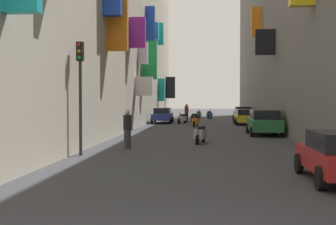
{
  "coord_description": "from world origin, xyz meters",
  "views": [
    {
      "loc": [
        0.31,
        -5.31,
        2.24
      ],
      "look_at": [
        -1.81,
        20.3,
        1.48
      ],
      "focal_mm": 49.46,
      "sensor_mm": 36.0,
      "label": 1
    }
  ],
  "objects_px": {
    "scooter_green": "(199,115)",
    "traffic_light_near_corner": "(80,79)",
    "parked_car_green": "(264,122)",
    "scooter_black": "(195,118)",
    "scooter_white": "(182,118)",
    "scooter_blue": "(210,115)",
    "parked_car_yellow": "(246,116)",
    "pedestrian_crossing": "(127,129)",
    "parked_car_silver": "(243,113)",
    "parked_car_blue": "(162,115)",
    "scooter_silver": "(200,134)",
    "pedestrian_near_left": "(187,113)",
    "scooter_orange": "(196,121)"
  },
  "relations": [
    {
      "from": "scooter_green",
      "to": "traffic_light_near_corner",
      "type": "distance_m",
      "value": 34.58
    },
    {
      "from": "parked_car_green",
      "to": "scooter_black",
      "type": "relative_size",
      "value": 2.4
    },
    {
      "from": "scooter_white",
      "to": "scooter_blue",
      "type": "bearing_deg",
      "value": 76.38
    },
    {
      "from": "parked_car_yellow",
      "to": "scooter_white",
      "type": "xyz_separation_m",
      "value": [
        -5.65,
        1.21,
        -0.25
      ]
    },
    {
      "from": "pedestrian_crossing",
      "to": "parked_car_silver",
      "type": "bearing_deg",
      "value": 74.65
    },
    {
      "from": "parked_car_silver",
      "to": "parked_car_yellow",
      "type": "relative_size",
      "value": 0.9
    },
    {
      "from": "parked_car_blue",
      "to": "parked_car_green",
      "type": "height_order",
      "value": "parked_car_green"
    },
    {
      "from": "scooter_silver",
      "to": "pedestrian_near_left",
      "type": "bearing_deg",
      "value": 94.32
    },
    {
      "from": "parked_car_yellow",
      "to": "scooter_black",
      "type": "distance_m",
      "value": 5.35
    },
    {
      "from": "scooter_blue",
      "to": "pedestrian_crossing",
      "type": "relative_size",
      "value": 1.05
    },
    {
      "from": "parked_car_blue",
      "to": "scooter_orange",
      "type": "relative_size",
      "value": 2.19
    },
    {
      "from": "scooter_blue",
      "to": "pedestrian_crossing",
      "type": "height_order",
      "value": "pedestrian_crossing"
    },
    {
      "from": "scooter_green",
      "to": "scooter_blue",
      "type": "distance_m",
      "value": 1.28
    },
    {
      "from": "scooter_blue",
      "to": "parked_car_yellow",
      "type": "bearing_deg",
      "value": -75.33
    },
    {
      "from": "parked_car_silver",
      "to": "scooter_black",
      "type": "bearing_deg",
      "value": -144.85
    },
    {
      "from": "scooter_silver",
      "to": "traffic_light_near_corner",
      "type": "relative_size",
      "value": 0.43
    },
    {
      "from": "scooter_silver",
      "to": "scooter_white",
      "type": "xyz_separation_m",
      "value": [
        -1.89,
        18.7,
        -0.0
      ]
    },
    {
      "from": "traffic_light_near_corner",
      "to": "pedestrian_near_left",
      "type": "bearing_deg",
      "value": 83.47
    },
    {
      "from": "parked_car_silver",
      "to": "pedestrian_crossing",
      "type": "height_order",
      "value": "pedestrian_crossing"
    },
    {
      "from": "parked_car_silver",
      "to": "scooter_black",
      "type": "xyz_separation_m",
      "value": [
        -4.68,
        -3.3,
        -0.31
      ]
    },
    {
      "from": "scooter_blue",
      "to": "parked_car_blue",
      "type": "bearing_deg",
      "value": -114.1
    },
    {
      "from": "parked_car_silver",
      "to": "pedestrian_crossing",
      "type": "distance_m",
      "value": 27.23
    },
    {
      "from": "scooter_black",
      "to": "parked_car_yellow",
      "type": "bearing_deg",
      "value": -32.6
    },
    {
      "from": "parked_car_blue",
      "to": "parked_car_yellow",
      "type": "bearing_deg",
      "value": -14.05
    },
    {
      "from": "parked_car_silver",
      "to": "pedestrian_crossing",
      "type": "relative_size",
      "value": 2.24
    },
    {
      "from": "scooter_silver",
      "to": "scooter_green",
      "type": "bearing_deg",
      "value": 91.03
    },
    {
      "from": "parked_car_silver",
      "to": "scooter_silver",
      "type": "xyz_separation_m",
      "value": [
        -3.94,
        -23.67,
        -0.31
      ]
    },
    {
      "from": "parked_car_yellow",
      "to": "scooter_silver",
      "type": "distance_m",
      "value": 17.9
    },
    {
      "from": "scooter_white",
      "to": "pedestrian_near_left",
      "type": "xyz_separation_m",
      "value": [
        0.28,
        2.55,
        0.43
      ]
    },
    {
      "from": "parked_car_green",
      "to": "pedestrian_crossing",
      "type": "relative_size",
      "value": 2.47
    },
    {
      "from": "parked_car_blue",
      "to": "scooter_blue",
      "type": "distance_m",
      "value": 10.85
    },
    {
      "from": "parked_car_silver",
      "to": "pedestrian_near_left",
      "type": "height_order",
      "value": "pedestrian_near_left"
    },
    {
      "from": "parked_car_silver",
      "to": "parked_car_yellow",
      "type": "distance_m",
      "value": 6.18
    },
    {
      "from": "scooter_white",
      "to": "traffic_light_near_corner",
      "type": "bearing_deg",
      "value": -96.55
    },
    {
      "from": "traffic_light_near_corner",
      "to": "scooter_black",
      "type": "bearing_deg",
      "value": 81.37
    },
    {
      "from": "scooter_black",
      "to": "traffic_light_near_corner",
      "type": "distance_m",
      "value": 26.22
    },
    {
      "from": "scooter_silver",
      "to": "traffic_light_near_corner",
      "type": "bearing_deg",
      "value": -130.7
    },
    {
      "from": "parked_car_blue",
      "to": "pedestrian_crossing",
      "type": "bearing_deg",
      "value": -88.74
    },
    {
      "from": "scooter_white",
      "to": "parked_car_yellow",
      "type": "bearing_deg",
      "value": -12.05
    },
    {
      "from": "scooter_green",
      "to": "pedestrian_near_left",
      "type": "xyz_separation_m",
      "value": [
        -1.09,
        -7.56,
        0.43
      ]
    },
    {
      "from": "scooter_orange",
      "to": "scooter_white",
      "type": "height_order",
      "value": "same"
    },
    {
      "from": "scooter_orange",
      "to": "parked_car_silver",
      "type": "bearing_deg",
      "value": 65.63
    },
    {
      "from": "parked_car_green",
      "to": "scooter_silver",
      "type": "relative_size",
      "value": 2.25
    },
    {
      "from": "parked_car_blue",
      "to": "traffic_light_near_corner",
      "type": "bearing_deg",
      "value": -92.09
    },
    {
      "from": "scooter_silver",
      "to": "scooter_blue",
      "type": "distance_m",
      "value": 29.29
    },
    {
      "from": "parked_car_blue",
      "to": "scooter_silver",
      "type": "bearing_deg",
      "value": -79.03
    },
    {
      "from": "parked_car_blue",
      "to": "scooter_orange",
      "type": "height_order",
      "value": "parked_car_blue"
    },
    {
      "from": "pedestrian_crossing",
      "to": "pedestrian_near_left",
      "type": "height_order",
      "value": "pedestrian_near_left"
    },
    {
      "from": "scooter_orange",
      "to": "pedestrian_near_left",
      "type": "distance_m",
      "value": 7.56
    },
    {
      "from": "pedestrian_crossing",
      "to": "scooter_blue",
      "type": "bearing_deg",
      "value": 82.95
    }
  ]
}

